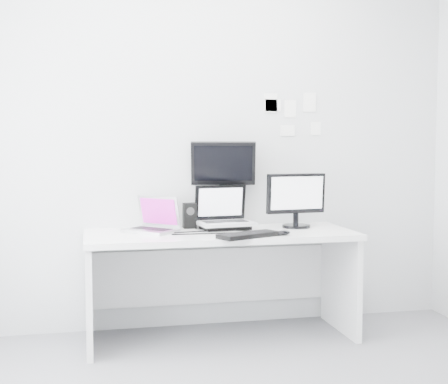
# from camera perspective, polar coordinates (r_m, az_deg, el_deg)

# --- Properties ---
(back_wall) EXTENTS (3.60, 0.00, 3.60)m
(back_wall) POSITION_cam_1_polar(r_m,az_deg,el_deg) (4.44, -1.27, 4.86)
(back_wall) COLOR silver
(back_wall) RESTS_ON ground
(desk) EXTENTS (1.80, 0.70, 0.73)m
(desk) POSITION_cam_1_polar(r_m,az_deg,el_deg) (4.21, -0.33, -8.64)
(desk) COLOR white
(desk) RESTS_ON ground
(macbook) EXTENTS (0.42, 0.41, 0.25)m
(macbook) POSITION_cam_1_polar(r_m,az_deg,el_deg) (4.13, -6.88, -2.00)
(macbook) COLOR #A9A9AD
(macbook) RESTS_ON desk
(speaker) EXTENTS (0.11, 0.11, 0.18)m
(speaker) POSITION_cam_1_polar(r_m,az_deg,el_deg) (4.32, -3.22, -2.20)
(speaker) COLOR black
(speaker) RESTS_ON desk
(dell_laptop) EXTENTS (0.40, 0.33, 0.31)m
(dell_laptop) POSITION_cam_1_polar(r_m,az_deg,el_deg) (4.24, 0.17, -1.39)
(dell_laptop) COLOR #B9BBC0
(dell_laptop) RESTS_ON desk
(rear_monitor) EXTENTS (0.48, 0.25, 0.63)m
(rear_monitor) POSITION_cam_1_polar(r_m,az_deg,el_deg) (4.41, -0.08, 0.87)
(rear_monitor) COLOR black
(rear_monitor) RESTS_ON desk
(samsung_monitor) EXTENTS (0.45, 0.24, 0.40)m
(samsung_monitor) POSITION_cam_1_polar(r_m,az_deg,el_deg) (4.36, 6.74, -0.70)
(samsung_monitor) COLOR black
(samsung_monitor) RESTS_ON desk
(keyboard) EXTENTS (0.44, 0.30, 0.03)m
(keyboard) POSITION_cam_1_polar(r_m,az_deg,el_deg) (3.90, 2.32, -4.01)
(keyboard) COLOR black
(keyboard) RESTS_ON desk
(mouse) EXTENTS (0.12, 0.09, 0.03)m
(mouse) POSITION_cam_1_polar(r_m,az_deg,el_deg) (3.99, 5.53, -3.79)
(mouse) COLOR black
(mouse) RESTS_ON desk
(wall_note_0) EXTENTS (0.10, 0.00, 0.14)m
(wall_note_0) POSITION_cam_1_polar(r_m,az_deg,el_deg) (4.55, 4.36, 8.24)
(wall_note_0) COLOR white
(wall_note_0) RESTS_ON back_wall
(wall_note_1) EXTENTS (0.09, 0.00, 0.13)m
(wall_note_1) POSITION_cam_1_polar(r_m,az_deg,el_deg) (4.60, 6.17, 7.69)
(wall_note_1) COLOR white
(wall_note_1) RESTS_ON back_wall
(wall_note_2) EXTENTS (0.10, 0.00, 0.14)m
(wall_note_2) POSITION_cam_1_polar(r_m,az_deg,el_deg) (4.65, 7.94, 8.25)
(wall_note_2) COLOR white
(wall_note_2) RESTS_ON back_wall
(wall_note_3) EXTENTS (0.11, 0.00, 0.08)m
(wall_note_3) POSITION_cam_1_polar(r_m,az_deg,el_deg) (4.58, 5.91, 5.70)
(wall_note_3) COLOR white
(wall_note_3) RESTS_ON back_wall
(wall_note_4) EXTENTS (0.08, 0.00, 0.10)m
(wall_note_4) POSITION_cam_1_polar(r_m,az_deg,el_deg) (4.66, 8.50, 5.85)
(wall_note_4) COLOR white
(wall_note_4) RESTS_ON back_wall
(wall_note_5) EXTENTS (0.12, 0.00, 0.09)m
(wall_note_5) POSITION_cam_1_polar(r_m,az_deg,el_deg) (4.56, 4.57, 8.02)
(wall_note_5) COLOR white
(wall_note_5) RESTS_ON back_wall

